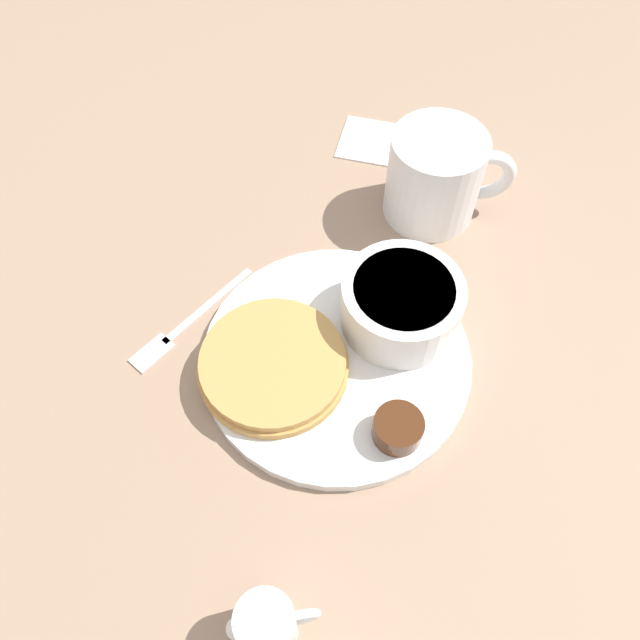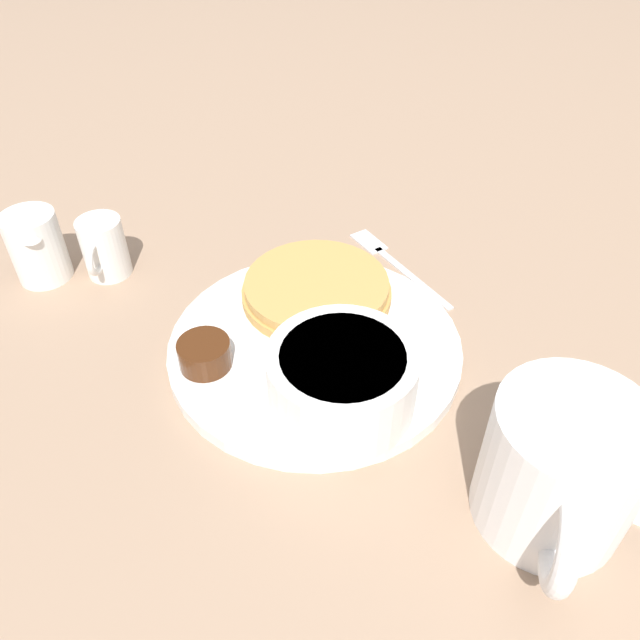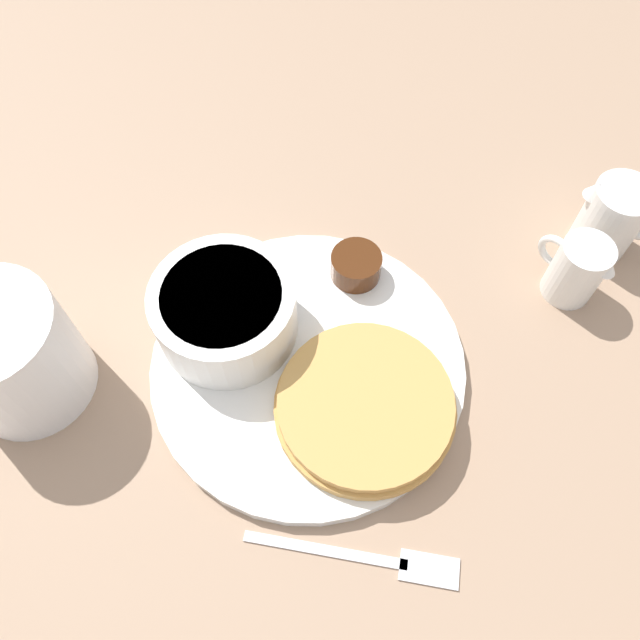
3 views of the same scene
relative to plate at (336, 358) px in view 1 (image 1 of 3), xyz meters
name	(u,v)px [view 1 (image 1 of 3)]	position (x,y,z in m)	size (l,w,h in m)	color
ground_plane	(336,361)	(0.00, 0.00, -0.01)	(4.00, 4.00, 0.00)	#9E7F66
plate	(336,358)	(0.00, 0.00, 0.00)	(0.24, 0.24, 0.01)	white
pancake_stack	(273,364)	(0.05, 0.02, 0.01)	(0.13, 0.13, 0.02)	tan
bowl	(402,303)	(-0.05, -0.04, 0.03)	(0.11, 0.11, 0.05)	white
syrup_cup	(398,428)	(-0.05, 0.07, 0.02)	(0.04, 0.04, 0.02)	#47230F
butter_ramekin	(427,310)	(-0.08, -0.04, 0.02)	(0.04, 0.04, 0.04)	white
coffee_mug	(437,177)	(-0.09, -0.19, 0.04)	(0.13, 0.09, 0.09)	white
creamer_pitcher_near	(268,625)	(0.03, 0.22, 0.02)	(0.06, 0.04, 0.06)	white
fork	(180,328)	(0.15, -0.02, 0.00)	(0.10, 0.12, 0.00)	silver
napkin	(382,142)	(-0.03, -0.29, 0.00)	(0.11, 0.09, 0.00)	white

